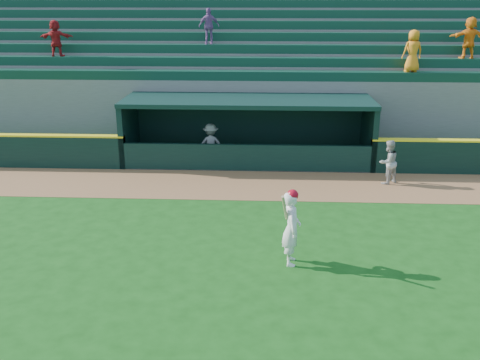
{
  "coord_description": "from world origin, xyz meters",
  "views": [
    {
      "loc": [
        0.67,
        -12.27,
        6.03
      ],
      "look_at": [
        0.0,
        1.6,
        1.3
      ],
      "focal_mm": 40.0,
      "sensor_mm": 36.0,
      "label": 1
    }
  ],
  "objects": [
    {
      "name": "batter_at_plate",
      "position": [
        1.32,
        -0.7,
        0.94
      ],
      "size": [
        0.51,
        0.81,
        1.89
      ],
      "color": "white",
      "rests_on": "ground"
    },
    {
      "name": "stands",
      "position": [
        0.03,
        12.57,
        2.39
      ],
      "size": [
        34.5,
        6.25,
        7.48
      ],
      "color": "slate",
      "rests_on": "ground"
    },
    {
      "name": "warning_track",
      "position": [
        0.0,
        4.9,
        0.01
      ],
      "size": [
        40.0,
        3.0,
        0.01
      ],
      "primitive_type": "cube",
      "color": "brown",
      "rests_on": "ground"
    },
    {
      "name": "dugout",
      "position": [
        0.0,
        8.0,
        1.36
      ],
      "size": [
        9.4,
        2.8,
        2.46
      ],
      "color": "slate",
      "rests_on": "ground"
    },
    {
      "name": "dugout_player_front",
      "position": [
        4.86,
        5.31,
        0.76
      ],
      "size": [
        0.93,
        0.89,
        1.52
      ],
      "primitive_type": "imported",
      "rotation": [
        0.0,
        0.0,
        3.73
      ],
      "color": "#A0A09B",
      "rests_on": "ground"
    },
    {
      "name": "dugout_player_inside",
      "position": [
        -1.39,
        7.3,
        0.78
      ],
      "size": [
        1.06,
        0.68,
        1.56
      ],
      "primitive_type": "imported",
      "rotation": [
        0.0,
        0.0,
        3.24
      ],
      "color": "gray",
      "rests_on": "ground"
    },
    {
      "name": "ground",
      "position": [
        0.0,
        0.0,
        0.0
      ],
      "size": [
        120.0,
        120.0,
        0.0
      ],
      "primitive_type": "plane",
      "color": "#134A12",
      "rests_on": "ground"
    }
  ]
}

